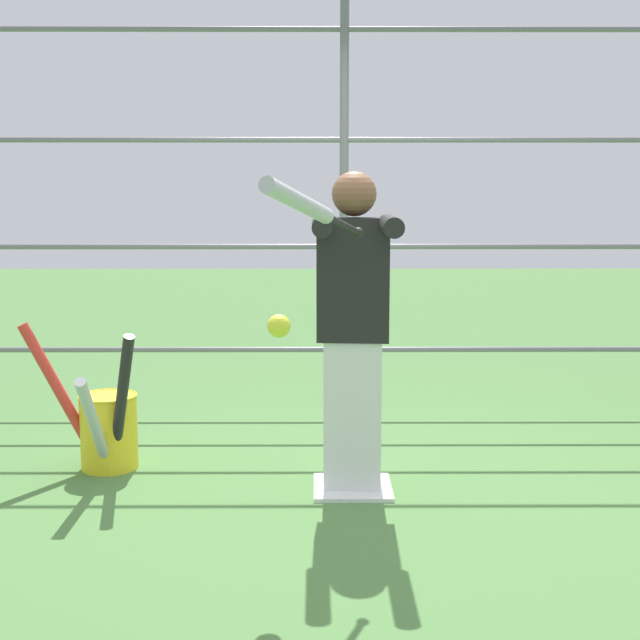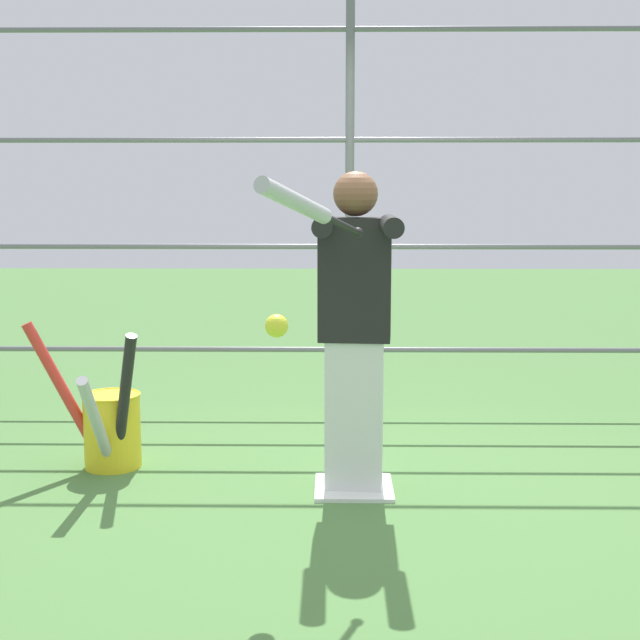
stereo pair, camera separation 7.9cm
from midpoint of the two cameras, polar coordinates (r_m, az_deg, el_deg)
name	(u,v)px [view 2 (the right image)]	position (r m, az deg, el deg)	size (l,w,h in m)	color
ground_plane	(354,489)	(4.68, 2.67, -10.78)	(24.00, 24.00, 0.00)	#4C7A3D
home_plate	(354,488)	(4.68, 2.67, -10.66)	(0.40, 0.40, 0.02)	white
fence_backstop	(350,194)	(6.01, 2.29, 8.08)	(5.70, 0.06, 2.99)	slate
batter	(355,322)	(4.45, 2.76, -0.14)	(0.42, 0.56, 1.62)	silver
baseball_bat_swinging	(304,206)	(3.49, -0.37, 7.32)	(0.42, 0.85, 0.27)	black
softball_in_flight	(277,326)	(3.63, -2.17, -0.38)	(0.10, 0.10, 0.10)	yellow
bat_bucket	(109,426)	(5.06, -12.90, -6.61)	(0.69, 0.74, 0.83)	yellow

